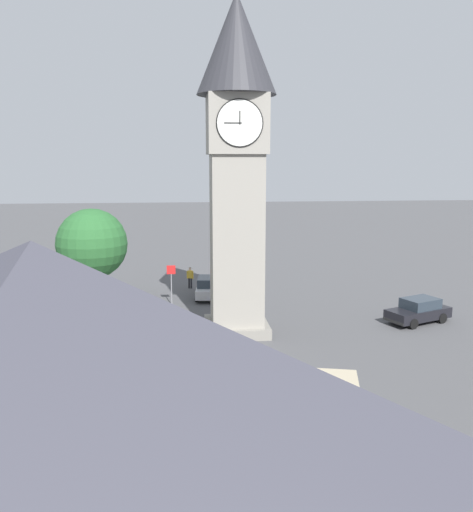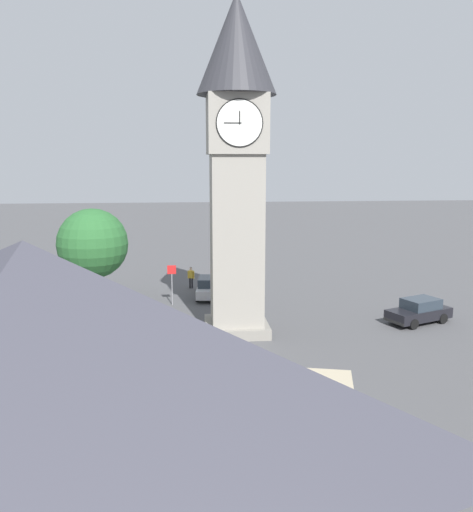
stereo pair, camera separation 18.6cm
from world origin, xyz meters
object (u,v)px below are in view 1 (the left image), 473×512
car_silver_kerb (209,287)px  road_sign (171,278)px  car_red_corner (419,311)px  clock_tower (236,140)px  car_blue_kerb (130,331)px  building_shop_left (48,490)px  tree (92,244)px  pedestrian (190,276)px

car_silver_kerb → road_sign: 3.45m
car_silver_kerb → car_red_corner: 14.65m
clock_tower → car_red_corner: (-11.38, -0.63, -10.26)m
car_blue_kerb → road_sign: 8.33m
car_silver_kerb → building_shop_left: bearing=81.8°
car_blue_kerb → car_red_corner: 17.50m
car_silver_kerb → tree: (7.97, 1.59, 3.58)m
road_sign → building_shop_left: bearing=86.8°
car_red_corner → pedestrian: (13.87, -10.56, 0.25)m
car_blue_kerb → car_red_corner: same height
car_blue_kerb → car_silver_kerb: same height
tree → car_red_corner: bearing=163.8°
car_silver_kerb → tree: tree is taller
road_sign → clock_tower: bearing=121.4°
car_silver_kerb → pedestrian: 3.30m
car_silver_kerb → tree: bearing=11.3°
clock_tower → road_sign: bearing=-58.6°
tree → road_sign: (-5.28, 0.25, -2.44)m
clock_tower → building_shop_left: 23.16m
car_blue_kerb → pedestrian: pedestrian is taller
pedestrian → tree: (6.65, 4.60, 3.33)m
car_red_corner → road_sign: size_ratio=1.59×
pedestrian → car_blue_kerb: bearing=74.8°
clock_tower → car_blue_kerb: 11.98m
clock_tower → car_red_corner: 15.33m
pedestrian → building_shop_left: bearing=84.8°
pedestrian → tree: bearing=34.7°
clock_tower → pedestrian: (2.49, -11.18, -10.01)m
car_blue_kerb → tree: tree is taller
car_blue_kerb → pedestrian: 13.29m
car_red_corner → building_shop_left: building_shop_left is taller
clock_tower → car_blue_kerb: size_ratio=4.26×
clock_tower → road_sign: size_ratio=6.76×
clock_tower → car_blue_kerb: bearing=15.4°
pedestrian → car_red_corner: bearing=142.7°
clock_tower → car_silver_kerb: size_ratio=4.41×
car_blue_kerb → building_shop_left: 20.23m
car_silver_kerb → car_red_corner: bearing=149.0°
car_red_corner → car_silver_kerb: bearing=-31.0°
car_red_corner → tree: (20.52, -5.96, 3.58)m
clock_tower → car_red_corner: clock_tower is taller
tree → car_silver_kerb: bearing=-168.7°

